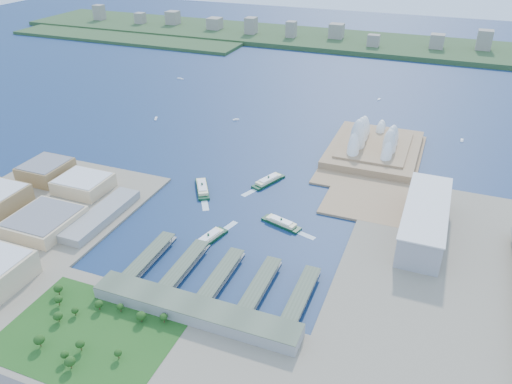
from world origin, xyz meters
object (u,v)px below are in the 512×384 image
at_px(ferry_c, 208,237).
at_px(toaster_building, 425,220).
at_px(opera_house, 376,134).
at_px(ferry_a, 202,187).
at_px(ferry_d, 281,222).
at_px(ferry_b, 269,179).

bearing_deg(ferry_c, toaster_building, -141.26).
distance_m(opera_house, ferry_a, 277.76).
distance_m(ferry_a, ferry_d, 131.88).
bearing_deg(ferry_c, opera_house, -99.49).
relative_size(toaster_building, ferry_b, 2.84).
distance_m(toaster_building, ferry_d, 162.90).
bearing_deg(ferry_c, ferry_a, -45.52).
relative_size(ferry_a, ferry_b, 1.05).
bearing_deg(opera_house, toaster_building, -65.77).
relative_size(ferry_b, ferry_d, 1.08).
relative_size(opera_house, ferry_d, 3.57).
height_order(opera_house, toaster_building, opera_house).
bearing_deg(opera_house, ferry_c, -113.73).
xyz_separation_m(ferry_c, ferry_d, (65.30, 61.59, -0.33)).
xyz_separation_m(ferry_b, ferry_d, (50.45, -93.32, -0.39)).
bearing_deg(ferry_c, ferry_d, -122.43).
xyz_separation_m(opera_house, ferry_a, (-192.43, -198.53, -26.59)).
distance_m(ferry_b, ferry_c, 155.61).
relative_size(opera_house, toaster_building, 1.16).
relative_size(toaster_building, ferry_d, 3.07).
height_order(opera_house, ferry_b, opera_house).
distance_m(toaster_building, ferry_b, 214.96).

